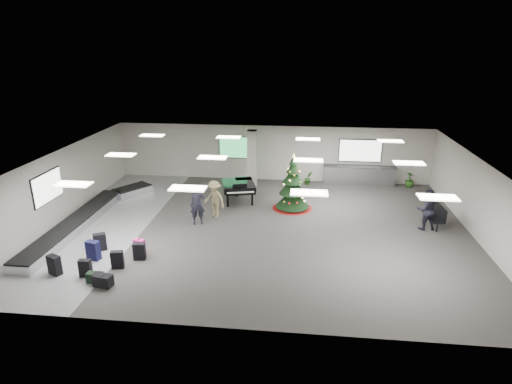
# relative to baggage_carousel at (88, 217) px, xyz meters

# --- Properties ---
(ground) EXTENTS (18.00, 18.00, 0.00)m
(ground) POSITION_rel_baggage_carousel_xyz_m (7.84, 0.08, -0.21)
(ground) COLOR #33312F
(ground) RESTS_ON ground
(room_envelope) EXTENTS (18.02, 14.02, 3.21)m
(room_envelope) POSITION_rel_baggage_carousel_xyz_m (7.46, 0.75, 2.12)
(room_envelope) COLOR #BAB5AA
(room_envelope) RESTS_ON ground
(baggage_carousel) EXTENTS (2.28, 9.71, 0.43)m
(baggage_carousel) POSITION_rel_baggage_carousel_xyz_m (0.00, 0.00, 0.00)
(baggage_carousel) COLOR silver
(baggage_carousel) RESTS_ON ground
(service_counter) EXTENTS (4.05, 0.65, 1.08)m
(service_counter) POSITION_rel_baggage_carousel_xyz_m (12.84, 6.73, 0.33)
(service_counter) COLOR silver
(service_counter) RESTS_ON ground
(suitcase_0) EXTENTS (0.42, 0.25, 0.66)m
(suitcase_0) POSITION_rel_baggage_carousel_xyz_m (2.24, -4.63, 0.11)
(suitcase_0) COLOR black
(suitcase_0) RESTS_ON ground
(suitcase_1) EXTENTS (0.46, 0.31, 0.68)m
(suitcase_1) POSITION_rel_baggage_carousel_xyz_m (3.10, -3.95, 0.12)
(suitcase_1) COLOR black
(suitcase_1) RESTS_ON ground
(pink_suitcase) EXTENTS (0.46, 0.34, 0.66)m
(pink_suitcase) POSITION_rel_baggage_carousel_xyz_m (3.53, -2.89, 0.11)
(pink_suitcase) COLOR #ED1E91
(pink_suitcase) RESTS_ON ground
(suitcase_3) EXTENTS (0.46, 0.29, 0.68)m
(suitcase_3) POSITION_rel_baggage_carousel_xyz_m (3.66, -3.24, 0.12)
(suitcase_3) COLOR black
(suitcase_3) RESTS_ON ground
(navy_suitcase) EXTENTS (0.54, 0.39, 0.76)m
(navy_suitcase) POSITION_rel_baggage_carousel_xyz_m (1.94, -3.43, 0.16)
(navy_suitcase) COLOR black
(navy_suitcase) RESTS_ON ground
(suitcase_5) EXTENTS (0.54, 0.44, 0.74)m
(suitcase_5) POSITION_rel_baggage_carousel_xyz_m (1.10, -4.61, 0.15)
(suitcase_5) COLOR black
(suitcase_5) RESTS_ON ground
(green_duffel) EXTENTS (0.55, 0.28, 0.38)m
(green_duffel) POSITION_rel_baggage_carousel_xyz_m (2.74, -4.97, -0.03)
(green_duffel) COLOR black
(green_duffel) RESTS_ON ground
(suitcase_8) EXTENTS (0.54, 0.48, 0.72)m
(suitcase_8) POSITION_rel_baggage_carousel_xyz_m (1.85, -2.69, 0.14)
(suitcase_8) COLOR black
(suitcase_8) RESTS_ON ground
(black_duffel) EXTENTS (0.68, 0.45, 0.43)m
(black_duffel) POSITION_rel_baggage_carousel_xyz_m (3.11, -5.16, -0.01)
(black_duffel) COLOR black
(black_duffel) RESTS_ON ground
(christmas_tree) EXTENTS (1.95, 1.95, 2.78)m
(christmas_tree) POSITION_rel_baggage_carousel_xyz_m (9.19, 2.62, 0.74)
(christmas_tree) COLOR #65090E
(christmas_tree) RESTS_ON ground
(grand_piano) EXTENTS (1.99, 2.33, 1.15)m
(grand_piano) POSITION_rel_baggage_carousel_xyz_m (6.44, 3.25, 0.61)
(grand_piano) COLOR black
(grand_piano) RESTS_ON ground
(bench) EXTENTS (0.65, 1.64, 1.02)m
(bench) POSITION_rel_baggage_carousel_xyz_m (15.52, 1.19, 0.36)
(bench) COLOR black
(bench) RESTS_ON ground
(traveler_a) EXTENTS (0.76, 0.61, 1.80)m
(traveler_a) POSITION_rel_baggage_carousel_xyz_m (5.05, 0.26, 0.69)
(traveler_a) COLOR black
(traveler_a) RESTS_ON ground
(traveler_b) EXTENTS (1.30, 1.11, 1.75)m
(traveler_b) POSITION_rel_baggage_carousel_xyz_m (5.63, 1.15, 0.66)
(traveler_b) COLOR #908359
(traveler_b) RESTS_ON ground
(traveler_bench) EXTENTS (0.98, 0.81, 1.82)m
(traveler_bench) POSITION_rel_baggage_carousel_xyz_m (14.98, 0.79, 0.70)
(traveler_bench) COLOR black
(traveler_bench) RESTS_ON ground
(potted_plant_left) EXTENTS (0.56, 0.52, 0.81)m
(potted_plant_left) POSITION_rel_baggage_carousel_xyz_m (9.98, 6.34, 0.19)
(potted_plant_left) COLOR #193A12
(potted_plant_left) RESTS_ON ground
(potted_plant_right) EXTENTS (0.69, 0.69, 0.87)m
(potted_plant_right) POSITION_rel_baggage_carousel_xyz_m (15.62, 6.58, 0.22)
(potted_plant_right) COLOR #193A12
(potted_plant_right) RESTS_ON ground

